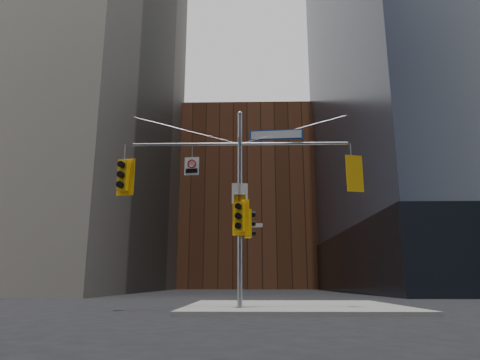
{
  "coord_description": "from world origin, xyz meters",
  "views": [
    {
      "loc": [
        0.36,
        -13.14,
        1.0
      ],
      "look_at": [
        0.01,
        2.0,
        4.62
      ],
      "focal_mm": 32.0,
      "sensor_mm": 36.0,
      "label": 1
    }
  ],
  "objects_px": {
    "regulatory_sign_arm": "(192,166)",
    "traffic_light_pole_side": "(249,224)",
    "signal_assembly": "(240,185)",
    "street_sign_blade": "(276,135)",
    "traffic_light_west_arm": "(124,176)",
    "traffic_light_east_arm": "(352,175)",
    "traffic_light_pole_front": "(240,217)"
  },
  "relations": [
    {
      "from": "traffic_light_pole_side",
      "to": "traffic_light_east_arm",
      "type": "bearing_deg",
      "value": -100.88
    },
    {
      "from": "traffic_light_east_arm",
      "to": "traffic_light_pole_side",
      "type": "xyz_separation_m",
      "value": [
        -3.77,
        0.01,
        -1.78
      ]
    },
    {
      "from": "signal_assembly",
      "to": "street_sign_blade",
      "type": "relative_size",
      "value": 4.02
    },
    {
      "from": "signal_assembly",
      "to": "traffic_light_west_arm",
      "type": "distance_m",
      "value": 4.3
    },
    {
      "from": "traffic_light_pole_side",
      "to": "street_sign_blade",
      "type": "bearing_deg",
      "value": -101.3
    },
    {
      "from": "signal_assembly",
      "to": "traffic_light_east_arm",
      "type": "height_order",
      "value": "signal_assembly"
    },
    {
      "from": "traffic_light_pole_front",
      "to": "street_sign_blade",
      "type": "distance_m",
      "value": 3.42
    },
    {
      "from": "traffic_light_pole_front",
      "to": "regulatory_sign_arm",
      "type": "height_order",
      "value": "regulatory_sign_arm"
    },
    {
      "from": "signal_assembly",
      "to": "traffic_light_pole_front",
      "type": "height_order",
      "value": "signal_assembly"
    },
    {
      "from": "traffic_light_west_arm",
      "to": "traffic_light_pole_side",
      "type": "distance_m",
      "value": 4.94
    },
    {
      "from": "signal_assembly",
      "to": "traffic_light_pole_front",
      "type": "bearing_deg",
      "value": -89.7
    },
    {
      "from": "traffic_light_west_arm",
      "to": "traffic_light_east_arm",
      "type": "height_order",
      "value": "traffic_light_west_arm"
    },
    {
      "from": "regulatory_sign_arm",
      "to": "street_sign_blade",
      "type": "bearing_deg",
      "value": 7.77
    },
    {
      "from": "traffic_light_west_arm",
      "to": "traffic_light_pole_front",
      "type": "relative_size",
      "value": 1.1
    },
    {
      "from": "traffic_light_east_arm",
      "to": "regulatory_sign_arm",
      "type": "relative_size",
      "value": 1.99
    },
    {
      "from": "traffic_light_west_arm",
      "to": "regulatory_sign_arm",
      "type": "relative_size",
      "value": 2.07
    },
    {
      "from": "traffic_light_east_arm",
      "to": "traffic_light_pole_front",
      "type": "distance_m",
      "value": 4.39
    },
    {
      "from": "traffic_light_east_arm",
      "to": "regulatory_sign_arm",
      "type": "distance_m",
      "value": 5.87
    },
    {
      "from": "signal_assembly",
      "to": "street_sign_blade",
      "type": "distance_m",
      "value": 2.36
    },
    {
      "from": "traffic_light_west_arm",
      "to": "traffic_light_pole_side",
      "type": "xyz_separation_m",
      "value": [
        4.61,
        0.0,
        -1.78
      ]
    },
    {
      "from": "signal_assembly",
      "to": "regulatory_sign_arm",
      "type": "relative_size",
      "value": 11.84
    },
    {
      "from": "signal_assembly",
      "to": "traffic_light_east_arm",
      "type": "bearing_deg",
      "value": 0.01
    },
    {
      "from": "street_sign_blade",
      "to": "regulatory_sign_arm",
      "type": "distance_m",
      "value": 3.34
    },
    {
      "from": "regulatory_sign_arm",
      "to": "traffic_light_pole_side",
      "type": "bearing_deg",
      "value": 8.3
    },
    {
      "from": "traffic_light_east_arm",
      "to": "street_sign_blade",
      "type": "distance_m",
      "value": 3.14
    },
    {
      "from": "traffic_light_pole_side",
      "to": "regulatory_sign_arm",
      "type": "xyz_separation_m",
      "value": [
        -2.1,
        -0.04,
        2.15
      ]
    },
    {
      "from": "signal_assembly",
      "to": "traffic_light_east_arm",
      "type": "xyz_separation_m",
      "value": [
        4.09,
        0.0,
        0.38
      ]
    },
    {
      "from": "street_sign_blade",
      "to": "traffic_light_west_arm",
      "type": "bearing_deg",
      "value": -175.4
    },
    {
      "from": "street_sign_blade",
      "to": "signal_assembly",
      "type": "bearing_deg",
      "value": -175.15
    },
    {
      "from": "traffic_light_west_arm",
      "to": "traffic_light_pole_side",
      "type": "height_order",
      "value": "traffic_light_west_arm"
    },
    {
      "from": "traffic_light_pole_side",
      "to": "street_sign_blade",
      "type": "distance_m",
      "value": 3.48
    },
    {
      "from": "signal_assembly",
      "to": "street_sign_blade",
      "type": "bearing_deg",
      "value": 0.15
    }
  ]
}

